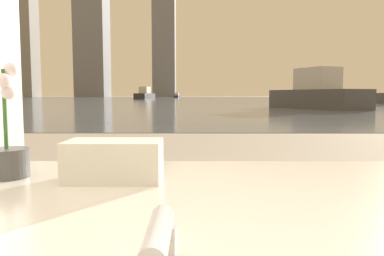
{
  "coord_description": "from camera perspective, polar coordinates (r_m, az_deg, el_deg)",
  "views": [
    {
      "loc": [
        -0.02,
        -0.31,
        0.76
      ],
      "look_at": [
        -0.04,
        2.22,
        0.54
      ],
      "focal_mm": 35.0,
      "sensor_mm": 36.0,
      "label": 1
    }
  ],
  "objects": [
    {
      "name": "faucet_near",
      "position": [
        0.56,
        -4.96,
        -16.15
      ],
      "size": [
        0.04,
        0.19,
        0.08
      ],
      "color": "silver",
      "rests_on": "bathtub"
    },
    {
      "name": "harbor_boat_4",
      "position": [
        85.12,
        -2.29,
        4.89
      ],
      "size": [
        1.45,
        3.06,
        1.1
      ],
      "color": "navy",
      "rests_on": "harbor_water"
    },
    {
      "name": "potted_orchid",
      "position": [
        1.29,
        -26.34,
        -3.1
      ],
      "size": [
        0.13,
        0.13,
        0.35
      ],
      "color": "#4C4C4C",
      "rests_on": "bathtub"
    },
    {
      "name": "harbor_water",
      "position": [
        62.31,
        0.32,
        4.45
      ],
      "size": [
        180.0,
        110.0,
        0.01
      ],
      "color": "slate",
      "rests_on": "ground_plane"
    },
    {
      "name": "harbor_boat_1",
      "position": [
        60.06,
        -7.21,
        5.05
      ],
      "size": [
        2.85,
        5.53,
        1.98
      ],
      "color": "#2D2D33",
      "rests_on": "harbor_water"
    },
    {
      "name": "skyline_tower_0",
      "position": [
        131.33,
        -24.83,
        11.88
      ],
      "size": [
        9.96,
        7.35,
        34.45
      ],
      "color": "gray",
      "rests_on": "ground_plane"
    },
    {
      "name": "skyline_tower_2",
      "position": [
        119.87,
        -4.26,
        13.25
      ],
      "size": [
        6.92,
        7.45,
        35.4
      ],
      "color": "slate",
      "rests_on": "ground_plane"
    },
    {
      "name": "harbor_boat_2",
      "position": [
        20.92,
        18.48,
        4.89
      ],
      "size": [
        4.15,
        6.03,
        2.15
      ],
      "color": "#4C4C51",
      "rests_on": "harbor_water"
    },
    {
      "name": "towel_stack",
      "position": [
        1.14,
        -11.76,
        -4.84
      ],
      "size": [
        0.28,
        0.16,
        0.12
      ],
      "color": "silver",
      "rests_on": "bathtub"
    }
  ]
}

